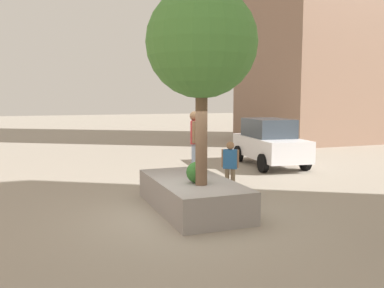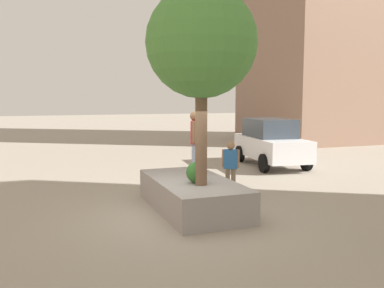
% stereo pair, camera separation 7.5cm
% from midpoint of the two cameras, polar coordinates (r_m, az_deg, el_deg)
% --- Properties ---
extents(ground_plane, '(120.00, 120.00, 0.00)m').
position_cam_midpoint_polar(ground_plane, '(9.92, -1.09, -10.00)').
color(ground_plane, '#9E9384').
extents(planter_ledge, '(3.72, 1.80, 0.76)m').
position_cam_midpoint_polar(planter_ledge, '(10.45, -0.21, -6.99)').
color(planter_ledge, gray).
rests_on(planter_ledge, ground).
extents(plaza_tree, '(2.55, 2.55, 4.58)m').
position_cam_midpoint_polar(plaza_tree, '(9.61, 1.12, 13.80)').
color(plaza_tree, brown).
rests_on(plaza_tree, planter_ledge).
extents(boxwood_shrub, '(0.52, 0.52, 0.52)m').
position_cam_midpoint_polar(boxwood_shrub, '(9.92, 0.46, -3.95)').
color(boxwood_shrub, '#2D6628').
rests_on(boxwood_shrub, planter_ledge).
extents(skateboard, '(0.78, 0.61, 0.07)m').
position_cam_midpoint_polar(skateboard, '(10.98, 0.14, -4.00)').
color(skateboard, '#A51E1E').
rests_on(skateboard, planter_ledge).
extents(skateboarder, '(0.51, 0.35, 1.62)m').
position_cam_midpoint_polar(skateboarder, '(10.85, 0.14, 0.96)').
color(skateboarder, '#8C9EB7').
rests_on(skateboarder, skateboard).
extents(police_car, '(4.36, 2.37, 1.94)m').
position_cam_midpoint_polar(police_car, '(17.25, 10.58, 0.27)').
color(police_car, white).
rests_on(police_car, ground).
extents(passerby_with_bag, '(0.36, 0.45, 1.53)m').
position_cam_midpoint_polar(passerby_with_bag, '(12.18, 5.14, -2.68)').
color(passerby_with_bag, '#847056').
rests_on(passerby_with_bag, ground).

